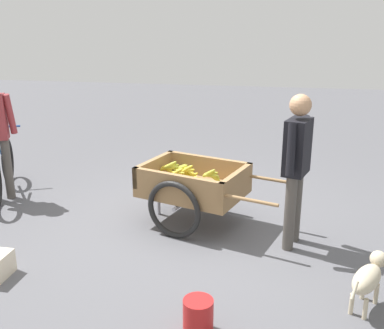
{
  "coord_description": "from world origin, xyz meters",
  "views": [
    {
      "loc": [
        -0.87,
        4.42,
        2.21
      ],
      "look_at": [
        0.01,
        -0.11,
        0.75
      ],
      "focal_mm": 42.2,
      "sensor_mm": 36.0,
      "label": 1
    }
  ],
  "objects_px": {
    "fruit_cart": "(193,186)",
    "plastic_bucket": "(198,316)",
    "dog": "(368,277)",
    "vendor_person": "(297,159)",
    "bicycle": "(1,169)"
  },
  "relations": [
    {
      "from": "bicycle",
      "to": "dog",
      "type": "relative_size",
      "value": 2.53
    },
    {
      "from": "bicycle",
      "to": "fruit_cart",
      "type": "bearing_deg",
      "value": 171.93
    },
    {
      "from": "fruit_cart",
      "to": "plastic_bucket",
      "type": "height_order",
      "value": "fruit_cart"
    },
    {
      "from": "fruit_cart",
      "to": "vendor_person",
      "type": "distance_m",
      "value": 1.26
    },
    {
      "from": "vendor_person",
      "to": "plastic_bucket",
      "type": "xyz_separation_m",
      "value": [
        0.7,
        1.55,
        -0.8
      ]
    },
    {
      "from": "dog",
      "to": "plastic_bucket",
      "type": "relative_size",
      "value": 2.26
    },
    {
      "from": "fruit_cart",
      "to": "dog",
      "type": "xyz_separation_m",
      "value": [
        -1.68,
        1.33,
        -0.17
      ]
    },
    {
      "from": "vendor_person",
      "to": "bicycle",
      "type": "relative_size",
      "value": 1.01
    },
    {
      "from": "fruit_cart",
      "to": "plastic_bucket",
      "type": "relative_size",
      "value": 6.65
    },
    {
      "from": "dog",
      "to": "plastic_bucket",
      "type": "bearing_deg",
      "value": 24.16
    },
    {
      "from": "dog",
      "to": "plastic_bucket",
      "type": "height_order",
      "value": "dog"
    },
    {
      "from": "fruit_cart",
      "to": "plastic_bucket",
      "type": "xyz_separation_m",
      "value": [
        -0.41,
        1.9,
        -0.3
      ]
    },
    {
      "from": "dog",
      "to": "fruit_cart",
      "type": "bearing_deg",
      "value": -38.24
    },
    {
      "from": "plastic_bucket",
      "to": "dog",
      "type": "bearing_deg",
      "value": -155.84
    },
    {
      "from": "fruit_cart",
      "to": "dog",
      "type": "height_order",
      "value": "fruit_cart"
    }
  ]
}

